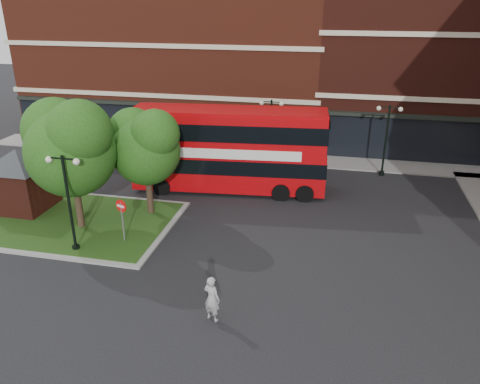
% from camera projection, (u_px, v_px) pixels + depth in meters
% --- Properties ---
extents(ground, '(120.00, 120.00, 0.00)m').
position_uv_depth(ground, '(180.00, 265.00, 22.05)').
color(ground, black).
rests_on(ground, ground).
extents(pavement_far, '(44.00, 3.00, 0.12)m').
position_uv_depth(pavement_far, '(249.00, 156.00, 36.88)').
color(pavement_far, slate).
rests_on(pavement_far, ground).
extents(terrace_far_left, '(26.00, 12.00, 14.00)m').
position_uv_depth(terrace_far_left, '(180.00, 52.00, 42.52)').
color(terrace_far_left, maroon).
rests_on(terrace_far_left, ground).
extents(terrace_far_right, '(18.00, 12.00, 16.00)m').
position_uv_depth(terrace_far_right, '(437.00, 46.00, 37.79)').
color(terrace_far_right, '#471911').
rests_on(terrace_far_right, ground).
extents(traffic_island, '(12.60, 7.60, 0.15)m').
position_uv_depth(traffic_island, '(62.00, 220.00, 26.31)').
color(traffic_island, gray).
rests_on(traffic_island, ground).
extents(kiosk, '(6.51, 6.51, 3.60)m').
position_uv_depth(kiosk, '(19.00, 173.00, 26.93)').
color(kiosk, '#471911').
rests_on(kiosk, traffic_island).
extents(tree_island_west, '(5.40, 4.71, 7.21)m').
position_uv_depth(tree_island_west, '(69.00, 143.00, 23.81)').
color(tree_island_west, '#2D2116').
rests_on(tree_island_west, ground).
extents(tree_island_east, '(4.46, 3.90, 6.29)m').
position_uv_depth(tree_island_east, '(145.00, 144.00, 25.67)').
color(tree_island_east, '#2D2116').
rests_on(tree_island_east, ground).
extents(lamp_island, '(1.72, 0.36, 5.00)m').
position_uv_depth(lamp_island, '(68.00, 199.00, 22.22)').
color(lamp_island, black).
rests_on(lamp_island, ground).
extents(lamp_far_left, '(1.72, 0.36, 5.00)m').
position_uv_depth(lamp_far_left, '(271.00, 130.00, 33.61)').
color(lamp_far_left, black).
rests_on(lamp_far_left, ground).
extents(lamp_far_right, '(1.72, 0.36, 5.00)m').
position_uv_depth(lamp_far_right, '(386.00, 137.00, 32.03)').
color(lamp_far_right, black).
rests_on(lamp_far_right, ground).
extents(bus, '(12.41, 3.92, 4.66)m').
position_uv_depth(bus, '(229.00, 145.00, 29.53)').
color(bus, '#B1070B').
rests_on(bus, ground).
extents(woman, '(0.83, 0.70, 1.94)m').
position_uv_depth(woman, '(212.00, 299.00, 18.02)').
color(woman, '#969799').
rests_on(woman, ground).
extents(car_silver, '(4.35, 2.13, 1.43)m').
position_uv_depth(car_silver, '(218.00, 154.00, 35.22)').
color(car_silver, '#9FA1A5').
rests_on(car_silver, ground).
extents(car_white, '(4.59, 2.02, 1.47)m').
position_uv_depth(car_white, '(286.00, 152.00, 35.58)').
color(car_white, white).
rests_on(car_white, ground).
extents(no_entry_sign, '(0.64, 0.27, 2.41)m').
position_uv_depth(no_entry_sign, '(122.00, 212.00, 23.43)').
color(no_entry_sign, slate).
rests_on(no_entry_sign, ground).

